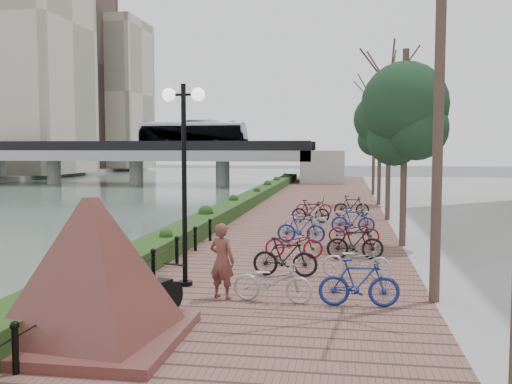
% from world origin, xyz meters
% --- Properties ---
extents(ground, '(220.00, 220.00, 0.00)m').
position_xyz_m(ground, '(0.00, 0.00, 0.00)').
color(ground, '#59595B').
rests_on(ground, ground).
extents(river_water, '(30.00, 130.00, 0.02)m').
position_xyz_m(river_water, '(-15.00, 25.00, 0.01)').
color(river_water, '#4D615B').
rests_on(river_water, ground).
extents(promenade, '(8.00, 75.00, 0.50)m').
position_xyz_m(promenade, '(4.00, 17.50, 0.25)').
color(promenade, brown).
rests_on(promenade, ground).
extents(hedge, '(1.10, 56.00, 0.60)m').
position_xyz_m(hedge, '(0.60, 20.00, 0.80)').
color(hedge, '#1C3714').
rests_on(hedge, promenade).
extents(chain_fence, '(0.10, 14.10, 0.70)m').
position_xyz_m(chain_fence, '(1.40, 2.00, 0.85)').
color(chain_fence, black).
rests_on(chain_fence, promenade).
extents(granite_monument, '(4.68, 4.68, 2.46)m').
position_xyz_m(granite_monument, '(1.90, -1.50, 1.74)').
color(granite_monument, '#4F2822').
rests_on(granite_monument, promenade).
extents(lamppost, '(1.02, 0.32, 4.76)m').
position_xyz_m(lamppost, '(2.34, 2.57, 3.94)').
color(lamppost, black).
rests_on(lamppost, promenade).
extents(motorcycle, '(0.96, 1.63, 0.97)m').
position_xyz_m(motorcycle, '(2.47, -0.08, 0.99)').
color(motorcycle, black).
rests_on(motorcycle, promenade).
extents(pedestrian, '(0.71, 0.59, 1.66)m').
position_xyz_m(pedestrian, '(3.47, 1.55, 1.33)').
color(pedestrian, brown).
rests_on(pedestrian, promenade).
extents(bicycle_parking, '(2.40, 17.32, 1.00)m').
position_xyz_m(bicycle_parking, '(5.49, 9.09, 0.97)').
color(bicycle_parking, '#A7A8AC').
rests_on(bicycle_parking, promenade).
extents(street_trees, '(3.20, 37.12, 6.80)m').
position_xyz_m(street_trees, '(8.00, 12.68, 3.69)').
color(street_trees, '#3E2E25').
rests_on(street_trees, promenade).
extents(bridge, '(36.00, 10.77, 6.50)m').
position_xyz_m(bridge, '(-13.75, 45.00, 3.37)').
color(bridge, '#979692').
rests_on(bridge, ground).
extents(far_buildings, '(35.00, 38.00, 38.00)m').
position_xyz_m(far_buildings, '(-41.66, 65.91, 16.12)').
color(far_buildings, '#BAAD9B').
rests_on(far_buildings, far_bank).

